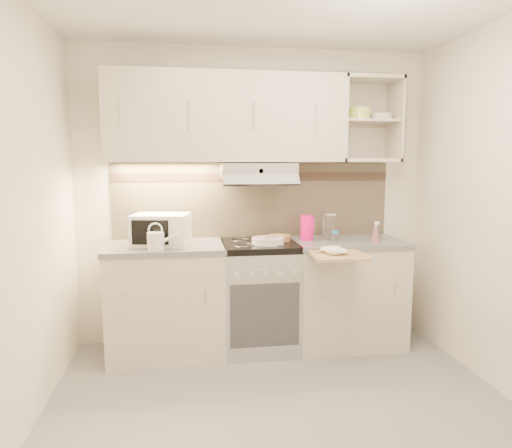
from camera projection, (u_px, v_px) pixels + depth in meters
name	position (u px, v px, depth m)	size (l,w,h in m)	color
ground	(287.00, 420.00, 2.76)	(3.00, 3.00, 0.00)	gray
room_shell	(278.00, 150.00, 2.90)	(3.04, 2.84, 2.52)	silver
base_cabinet_left	(167.00, 302.00, 3.67)	(0.90, 0.60, 0.86)	beige
worktop_left	(166.00, 247.00, 3.61)	(0.92, 0.62, 0.04)	slate
base_cabinet_right	(346.00, 294.00, 3.89)	(0.90, 0.60, 0.86)	beige
worktop_right	(347.00, 242.00, 3.83)	(0.92, 0.62, 0.04)	slate
electric_range	(259.00, 296.00, 3.78)	(0.60, 0.60, 0.90)	#B7B7BC
microwave	(161.00, 229.00, 3.60)	(0.48, 0.39, 0.24)	white
watering_can	(157.00, 240.00, 3.37)	(0.24, 0.12, 0.21)	silver
plate_stack	(268.00, 241.00, 3.64)	(0.26, 0.26, 0.06)	silver
bread_loaf	(279.00, 238.00, 3.80)	(0.18, 0.18, 0.05)	olive
pink_pitcher	(307.00, 227.00, 3.80)	(0.11, 0.11, 0.21)	#FF0B7A
glass_jar	(329.00, 226.00, 3.87)	(0.12, 0.12, 0.22)	white
spice_jar	(335.00, 236.00, 3.73)	(0.06, 0.06, 0.09)	silver
spray_bottle	(376.00, 233.00, 3.72)	(0.07, 0.07, 0.18)	pink
cutting_board	(339.00, 256.00, 3.33)	(0.39, 0.35, 0.02)	#AA8157
dish_towel	(335.00, 249.00, 3.37)	(0.22, 0.19, 0.06)	silver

